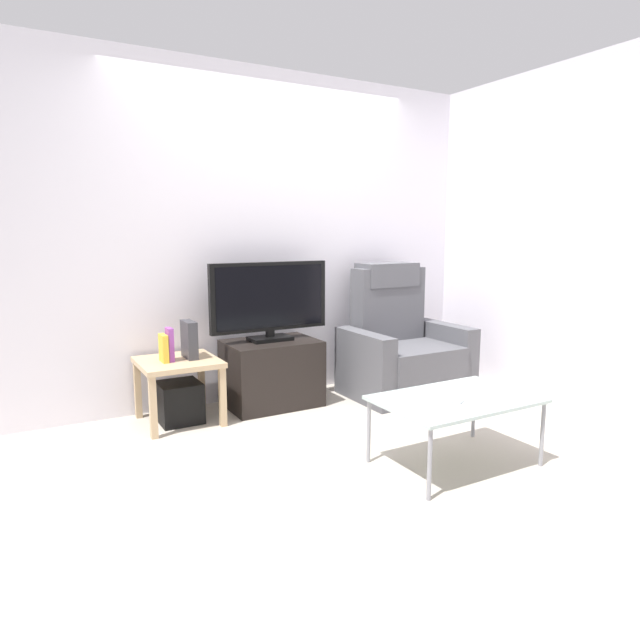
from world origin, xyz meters
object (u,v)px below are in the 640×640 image
Objects in this scene: recliner_armchair at (401,349)px; side_table at (178,370)px; coffee_table at (456,402)px; television at (270,299)px; book_leftmost at (164,348)px; cell_phone at (449,400)px; subwoofer_box at (180,402)px; book_middle at (170,345)px; game_console at (189,340)px; tv_stand at (272,373)px.

recliner_armchair is 2.00× the size of side_table.
coffee_table is (1.19, -1.52, -0.01)m from side_table.
television reaches higher than coffee_table.
book_leftmost is 1.95m from cell_phone.
coffee_table is (1.19, -1.52, 0.23)m from subwoofer_box.
side_table is at bearing 19.54° from book_middle.
book_middle is at bearing 96.00° from cell_phone.
game_console is at bearing 8.97° from book_leftmost.
recliner_armchair is at bearing -4.57° from book_leftmost.
game_console reaches higher than tv_stand.
book_leftmost is 1.28× the size of cell_phone.
side_table is (-0.74, -0.05, -0.45)m from television.
television is 1.69m from cell_phone.
side_table is 0.60× the size of coffee_table.
tv_stand is 0.75m from side_table.
television is at bearing 4.83° from book_leftmost.
cell_phone is at bearing -122.80° from recliner_armchair.
subwoofer_box is 1.92m from cell_phone.
game_console is at bearing -178.10° from tv_stand.
book_leftmost is 0.20m from game_console.
book_leftmost is at bearing -168.69° from side_table.
book_leftmost is 0.72× the size of game_console.
subwoofer_box is at bearing 169.71° from recliner_armchair.
recliner_armchair reaches higher than coffee_table.
tv_stand reaches higher than subwoofer_box.
tv_stand is 4.66× the size of cell_phone.
subwoofer_box is 1.93× the size of cell_phone.
game_console is at bearing -176.40° from television.
coffee_table is at bearing -51.78° from subwoofer_box.
book_leftmost is at bearing 97.02° from cell_phone.
cell_phone reaches higher than subwoofer_box.
side_table is 1.93m from coffee_table.
book_leftmost reaches higher than side_table.
cell_phone is (1.11, -1.55, 0.26)m from subwoofer_box.
subwoofer_box is 0.45m from game_console.
game_console is at bearing 91.85° from cell_phone.
tv_stand is 0.86m from book_middle.
television is at bearing 90.00° from tv_stand.
game_console is 1.89m from coffee_table.
coffee_table is at bearing -54.12° from game_console.
game_console is 1.87m from cell_phone.
tv_stand is 3.64× the size of book_leftmost.
side_table is 2.30× the size of book_middle.
book_leftmost is at bearing -175.17° from television.
subwoofer_box is at bearing 128.22° from coffee_table.
subwoofer_box is 1.50× the size of book_leftmost.
book_middle reaches higher than tv_stand.
coffee_table is at bearing -11.02° from cell_phone.
book_middle is 0.26× the size of coffee_table.
book_middle is 1.56× the size of cell_phone.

